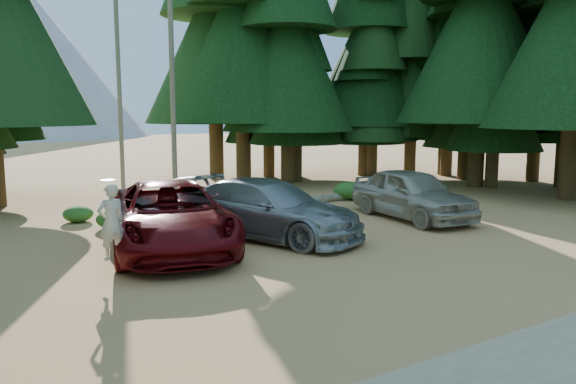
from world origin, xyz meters
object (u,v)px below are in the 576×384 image
Objects in this scene: frisbee_player at (111,221)px; log_left at (219,205)px; log_mid at (318,199)px; silver_minivan_right at (412,194)px; red_pickup at (170,216)px; log_right at (358,193)px; silver_minivan_center at (269,209)px.

log_left is at bearing -138.99° from frisbee_player.
log_mid is at bearing -5.71° from log_left.
frisbee_player is 0.39× the size of log_left.
log_mid is (-0.76, 4.54, -0.72)m from silver_minivan_right.
frisbee_player is 11.79m from log_mid.
red_pickup reaches higher than log_right.
silver_minivan_right is at bearing -179.85° from frisbee_player.
silver_minivan_right is 1.46× the size of log_mid.
silver_minivan_right is 1.16× the size of log_left.
log_left is (0.84, 5.22, -0.69)m from silver_minivan_center.
red_pickup reaches higher than silver_minivan_right.
red_pickup is at bearing -144.82° from frisbee_player.
silver_minivan_center reaches higher than log_right.
silver_minivan_right reaches higher than silver_minivan_center.
red_pickup is at bearing -175.64° from silver_minivan_right.
silver_minivan_right is 4.66m from log_mid.
silver_minivan_center is 1.67× the size of log_mid.
frisbee_player reaches higher than log_right.
frisbee_player is 0.50× the size of log_mid.
log_left is 4.10m from log_mid.
log_left is at bearing 57.01° from silver_minivan_center.
log_left is at bearing 138.26° from silver_minivan_right.
log_right is (12.36, 6.85, -1.15)m from frisbee_player.
silver_minivan_right is 7.15m from log_left.
log_left is 1.26× the size of log_mid.
silver_minivan_right is at bearing -78.79° from log_mid.
log_right is (6.54, -0.22, 0.00)m from log_left.
frisbee_player is at bearing -166.48° from log_right.
red_pickup is 3.74× the size of frisbee_player.
log_left is at bearing 162.56° from log_right.
red_pickup is 8.94m from log_mid.
silver_minivan_right is at bearing -24.20° from silver_minivan_center.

